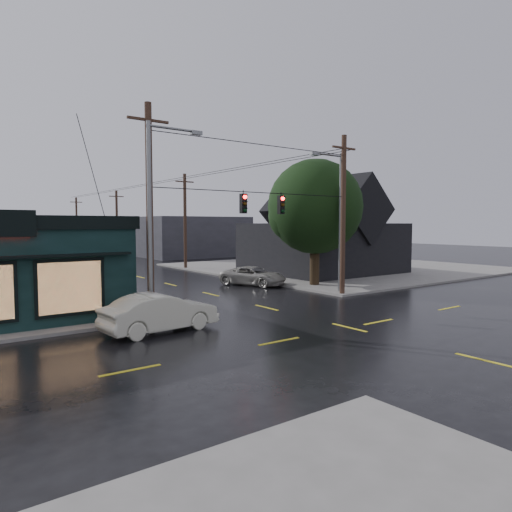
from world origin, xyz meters
TOP-DOWN VIEW (x-y plane):
  - ground_plane at (0.00, 0.00)m, footprint 160.00×160.00m
  - sidewalk_ne at (20.00, 20.00)m, footprint 28.00×28.00m
  - ne_building at (15.00, 17.00)m, footprint 12.60×11.60m
  - corner_tree at (8.04, 10.68)m, footprint 6.89×6.89m
  - utility_pole_nw at (-6.50, 6.50)m, footprint 2.00×0.32m
  - utility_pole_ne at (6.50, 6.50)m, footprint 2.00×0.32m
  - utility_pole_far_a at (6.50, 28.00)m, footprint 2.00×0.32m
  - utility_pole_far_b at (6.50, 48.00)m, footprint 2.00×0.32m
  - utility_pole_far_c at (6.50, 68.00)m, footprint 2.00×0.32m
  - span_signal_assembly at (0.10, 6.50)m, footprint 13.00×0.48m
  - streetlight_nw at (-6.80, 5.80)m, footprint 5.40×0.30m
  - streetlight_ne at (7.00, 7.20)m, footprint 5.40×0.30m
  - bg_building_east at (16.00, 45.00)m, footprint 14.00×12.00m
  - sedan_cream at (-7.06, 4.24)m, footprint 5.14×2.24m
  - suv_silver at (4.82, 13.91)m, footprint 4.18×5.57m

SIDE VIEW (x-z plane):
  - ground_plane at x=0.00m, z-range 0.00..0.00m
  - utility_pole_nw at x=-6.50m, z-range -5.08..5.08m
  - utility_pole_ne at x=6.50m, z-range -5.08..5.08m
  - utility_pole_far_a at x=6.50m, z-range -4.83..4.83m
  - utility_pole_far_b at x=6.50m, z-range -4.58..4.58m
  - utility_pole_far_c at x=6.50m, z-range -4.58..4.58m
  - streetlight_nw at x=-6.80m, z-range -4.58..4.58m
  - streetlight_ne at x=7.00m, z-range -4.58..4.58m
  - sidewalk_ne at x=20.00m, z-range 0.00..0.15m
  - suv_silver at x=4.82m, z-range 0.00..1.40m
  - sedan_cream at x=-7.06m, z-range 0.00..1.64m
  - bg_building_east at x=16.00m, z-range 0.00..5.60m
  - ne_building at x=15.00m, z-range 0.09..8.85m
  - span_signal_assembly at x=0.10m, z-range 5.08..6.31m
  - corner_tree at x=8.04m, z-range 1.25..10.39m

